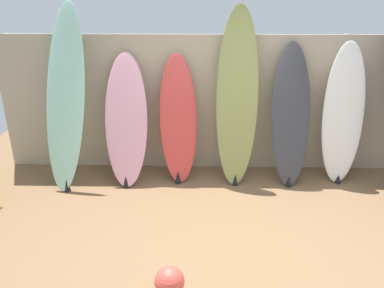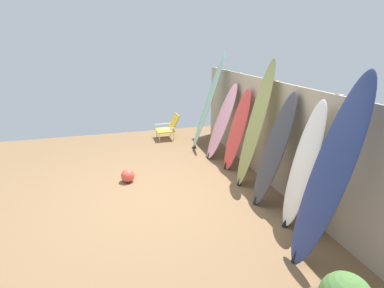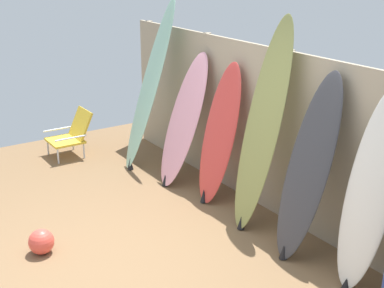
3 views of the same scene
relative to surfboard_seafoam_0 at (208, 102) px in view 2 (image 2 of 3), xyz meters
The scene contains 11 objects.
ground 2.77m from the surfboard_seafoam_0, 37.47° to the right, with size 7.68×7.68×0.00m, color brown.
fence_back 2.08m from the surfboard_seafoam_0, 12.77° to the left, with size 6.08×0.11×1.80m.
surfboard_seafoam_0 is the anchor object (origin of this frame).
surfboard_pink_1 0.77m from the surfboard_seafoam_0, ahead, with size 0.56×0.68×1.61m.
surfboard_red_2 1.39m from the surfboard_seafoam_0, ahead, with size 0.53×0.55×1.59m.
surfboard_olive_3 2.08m from the surfboard_seafoam_0, ahead, with size 0.54×0.58×2.17m.
surfboard_charcoal_4 2.76m from the surfboard_seafoam_0, ahead, with size 0.48×0.58×1.75m.
surfboard_white_5 3.42m from the surfboard_seafoam_0, ahead, with size 0.54×0.46×1.75m.
surfboard_navy_6 4.06m from the surfboard_seafoam_0, ahead, with size 0.53×0.72×2.16m.
beach_chair 1.42m from the surfboard_seafoam_0, 141.80° to the right, with size 0.50×0.57×0.64m.
beach_ball 2.61m from the surfboard_seafoam_0, 54.88° to the right, with size 0.24×0.24×0.24m, color #E54C3F.
Camera 2 is at (4.43, -0.66, 2.40)m, focal length 28.00 mm.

